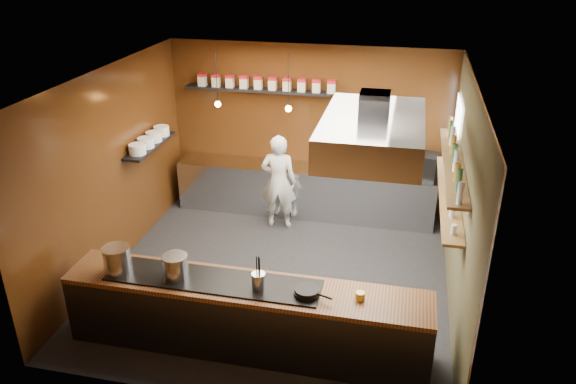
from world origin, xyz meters
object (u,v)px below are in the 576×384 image
(chef, at_px, (279,182))
(stockpot_small, at_px, (175,266))
(espresso_machine, at_px, (425,166))
(stockpot_large, at_px, (117,259))
(extractor_hood, at_px, (373,132))

(chef, bearing_deg, stockpot_small, 78.28)
(stockpot_small, distance_m, chef, 3.28)
(espresso_machine, xyz_separation_m, chef, (-2.40, -0.57, -0.28))
(stockpot_large, height_order, chef, chef)
(stockpot_small, xyz_separation_m, espresso_machine, (2.90, 3.80, 0.03))
(stockpot_large, bearing_deg, espresso_machine, 46.48)
(stockpot_large, distance_m, stockpot_small, 0.74)
(extractor_hood, distance_m, stockpot_small, 2.85)
(espresso_machine, relative_size, chef, 0.25)
(stockpot_large, relative_size, espresso_machine, 0.79)
(extractor_hood, xyz_separation_m, espresso_machine, (0.76, 2.57, -1.39))
(stockpot_large, relative_size, chef, 0.20)
(stockpot_small, relative_size, chef, 0.18)
(extractor_hood, xyz_separation_m, stockpot_large, (-2.88, -1.26, -1.40))
(extractor_hood, xyz_separation_m, stockpot_small, (-2.15, -1.23, -1.42))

